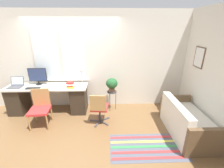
{
  "coord_description": "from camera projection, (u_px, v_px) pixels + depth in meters",
  "views": [
    {
      "loc": [
        0.92,
        -3.48,
        2.27
      ],
      "look_at": [
        1.04,
        0.15,
        0.87
      ],
      "focal_mm": 24.0,
      "sensor_mm": 36.0,
      "label": 1
    }
  ],
  "objects": [
    {
      "name": "book_stack",
      "position": [
        70.0,
        85.0,
        3.89
      ],
      "size": [
        0.2,
        0.18,
        0.15
      ],
      "color": "yellow",
      "rests_on": "desk"
    },
    {
      "name": "keyboard",
      "position": [
        33.0,
        88.0,
        3.86
      ],
      "size": [
        0.36,
        0.12,
        0.02
      ],
      "color": "black",
      "rests_on": "desk"
    },
    {
      "name": "desk_chair_wooden",
      "position": [
        40.0,
        107.0,
        3.57
      ],
      "size": [
        0.49,
        0.49,
        0.88
      ],
      "rotation": [
        0.0,
        0.0,
        0.08
      ],
      "color": "#B2844C",
      "rests_on": "ground_plane"
    },
    {
      "name": "mouse",
      "position": [
        43.0,
        88.0,
        3.87
      ],
      "size": [
        0.04,
        0.07,
        0.04
      ],
      "color": "silver",
      "rests_on": "desk"
    },
    {
      "name": "couch_loveseat",
      "position": [
        186.0,
        122.0,
        3.33
      ],
      "size": [
        0.76,
        1.43,
        0.75
      ],
      "rotation": [
        0.0,
        0.0,
        1.57
      ],
      "color": "white",
      "rests_on": "ground_plane"
    },
    {
      "name": "ground_plane",
      "position": [
        74.0,
        117.0,
        4.03
      ],
      "size": [
        14.0,
        14.0,
        0.0
      ],
      "primitive_type": "plane",
      "color": "brown"
    },
    {
      "name": "desk_lamp",
      "position": [
        81.0,
        73.0,
        3.97
      ],
      "size": [
        0.15,
        0.15,
        0.47
      ],
      "color": "white",
      "rests_on": "desk"
    },
    {
      "name": "desk",
      "position": [
        49.0,
        98.0,
        4.14
      ],
      "size": [
        2.15,
        0.61,
        0.77
      ],
      "color": "beige",
      "rests_on": "ground_plane"
    },
    {
      "name": "monitor",
      "position": [
        38.0,
        76.0,
        4.06
      ],
      "size": [
        0.48,
        0.16,
        0.46
      ],
      "color": "black",
      "rests_on": "desk"
    },
    {
      "name": "floor_rug_striped",
      "position": [
        147.0,
        147.0,
        3.01
      ],
      "size": [
        1.49,
        0.77,
        0.01
      ],
      "color": "#565B6B",
      "rests_on": "ground_plane"
    },
    {
      "name": "plant_stand",
      "position": [
        112.0,
        93.0,
        4.22
      ],
      "size": [
        0.27,
        0.27,
        0.57
      ],
      "color": "#333338",
      "rests_on": "ground_plane"
    },
    {
      "name": "office_chair_swivel",
      "position": [
        99.0,
        108.0,
        3.61
      ],
      "size": [
        0.52,
        0.52,
        0.82
      ],
      "rotation": [
        0.0,
        0.0,
        3.03
      ],
      "color": "#47474C",
      "rests_on": "ground_plane"
    },
    {
      "name": "wall_right_with_picture",
      "position": [
        199.0,
        67.0,
        3.64
      ],
      "size": [
        0.08,
        9.0,
        2.7
      ],
      "color": "white",
      "rests_on": "ground_plane"
    },
    {
      "name": "wall_back_with_window",
      "position": [
        74.0,
        61.0,
        4.18
      ],
      "size": [
        9.0,
        0.12,
        2.7
      ],
      "color": "white",
      "rests_on": "ground_plane"
    },
    {
      "name": "potted_plant",
      "position": [
        112.0,
        84.0,
        4.11
      ],
      "size": [
        0.32,
        0.32,
        0.39
      ],
      "color": "brown",
      "rests_on": "plant_stand"
    },
    {
      "name": "laptop",
      "position": [
        16.0,
        85.0,
        3.98
      ],
      "size": [
        0.34,
        0.3,
        0.25
      ],
      "color": "#4C4C51",
      "rests_on": "desk"
    }
  ]
}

